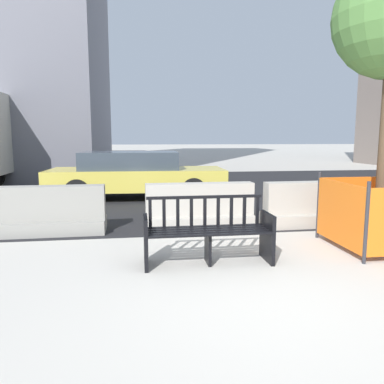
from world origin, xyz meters
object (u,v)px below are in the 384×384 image
(jersey_barrier_right, at_px, (315,207))
(jersey_barrier_left, at_px, (47,214))
(car_taxi_near, at_px, (135,174))
(construction_fence, at_px, (381,212))
(jersey_barrier_centre, at_px, (200,210))
(street_bench, at_px, (208,234))

(jersey_barrier_right, bearing_deg, jersey_barrier_left, 179.59)
(jersey_barrier_right, distance_m, car_taxi_near, 5.15)
(construction_fence, bearing_deg, jersey_barrier_left, 162.97)
(jersey_barrier_right, xyz_separation_m, car_taxi_near, (-3.44, 3.82, 0.33))
(construction_fence, bearing_deg, car_taxi_near, 124.60)
(jersey_barrier_left, height_order, jersey_barrier_right, same)
(jersey_barrier_centre, height_order, jersey_barrier_left, same)
(jersey_barrier_centre, height_order, jersey_barrier_right, same)
(jersey_barrier_left, bearing_deg, street_bench, -37.69)
(jersey_barrier_left, xyz_separation_m, car_taxi_near, (1.51, 3.78, 0.33))
(jersey_barrier_centre, bearing_deg, jersey_barrier_left, -179.11)
(car_taxi_near, bearing_deg, street_bench, -80.21)
(jersey_barrier_left, bearing_deg, jersey_barrier_centre, 0.89)
(jersey_barrier_centre, distance_m, jersey_barrier_right, 2.23)
(street_bench, relative_size, jersey_barrier_centre, 0.84)
(street_bench, relative_size, jersey_barrier_left, 0.84)
(street_bench, xyz_separation_m, car_taxi_near, (-0.99, 5.71, 0.27))
(street_bench, height_order, car_taxi_near, car_taxi_near)
(construction_fence, distance_m, car_taxi_near, 6.54)
(construction_fence, bearing_deg, street_bench, -173.10)
(car_taxi_near, bearing_deg, jersey_barrier_centre, -72.15)
(street_bench, distance_m, jersey_barrier_left, 3.16)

